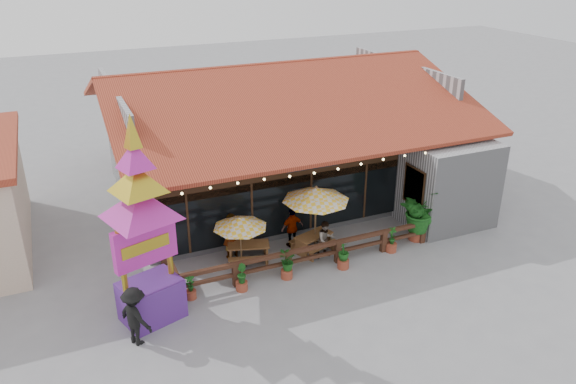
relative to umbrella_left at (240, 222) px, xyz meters
name	(u,v)px	position (x,y,z in m)	size (l,w,h in m)	color
ground	(343,253)	(3.91, -0.59, -1.84)	(100.00, 100.00, 0.00)	gray
restaurant_building	(282,146)	(4.17, 6.02, 0.37)	(15.50, 14.73, 6.09)	#9D9EA2
patio_railing	(292,254)	(1.65, -0.86, -1.22)	(10.00, 2.60, 0.92)	#4C2A1B
umbrella_left	(240,222)	(0.00, 0.00, 0.00)	(2.03, 2.03, 2.11)	brown
umbrella_right	(316,195)	(3.01, 0.04, 0.54)	(3.12, 3.12, 2.73)	brown
picnic_table_left	(249,250)	(0.38, 0.27, -1.34)	(1.86, 1.72, 0.74)	brown
picnic_table_right	(314,240)	(2.95, 0.01, -1.36)	(1.80, 1.67, 0.71)	brown
thai_sign_tower	(141,210)	(-3.60, -1.77, 1.98)	(3.37, 3.37, 7.23)	#50227F
tropical_plant	(418,211)	(7.14, -0.80, -0.58)	(2.10, 2.09, 2.20)	brown
diner_a	(231,235)	(-0.11, 0.84, -0.92)	(0.67, 0.44, 1.84)	#362111
diner_b	(326,240)	(3.15, -0.58, -1.09)	(0.72, 0.56, 1.49)	#362111
diner_c	(292,228)	(2.35, 0.70, -1.03)	(0.94, 0.39, 1.61)	#362111
pedestrian	(135,316)	(-4.25, -2.82, -0.90)	(1.22, 0.70, 1.88)	black
planter_a	(190,289)	(-2.22, -1.22, -1.46)	(0.37, 0.37, 0.91)	brown
planter_b	(242,279)	(-0.49, -1.44, -1.39)	(0.41, 0.41, 1.00)	brown
planter_c	(287,264)	(1.23, -1.34, -1.26)	(0.81, 0.78, 1.02)	brown
planter_d	(344,256)	(3.40, -1.55, -1.33)	(0.51, 0.51, 1.05)	brown
planter_e	(392,241)	(5.69, -1.22, -1.40)	(0.43, 0.43, 1.04)	brown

